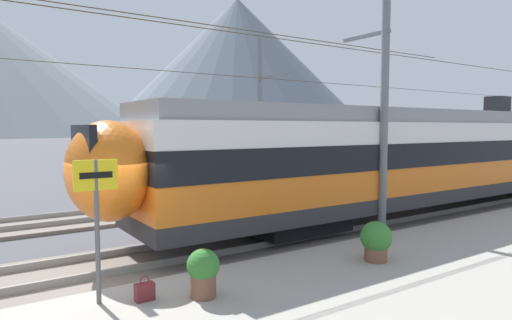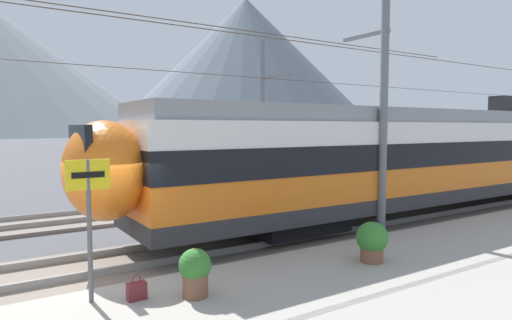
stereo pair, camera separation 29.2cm
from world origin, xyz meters
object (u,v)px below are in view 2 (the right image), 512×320
at_px(catenary_mast_far_side, 264,114).
at_px(platform_sign, 89,198).
at_px(catenary_mast_mid, 381,97).
at_px(potted_plant_platform_edge, 195,270).
at_px(potted_plant_by_shelter, 372,240).
at_px(train_far_track, 506,142).
at_px(handbag_near_sign, 137,291).
at_px(train_near_platform, 439,155).

relative_size(catenary_mast_far_side, platform_sign, 16.32).
height_order(catenary_mast_mid, potted_plant_platform_edge, catenary_mast_mid).
bearing_deg(potted_plant_by_shelter, train_far_track, 22.03).
distance_m(handbag_near_sign, potted_plant_by_shelter, 5.04).
xyz_separation_m(platform_sign, potted_plant_platform_edge, (1.57, -0.73, -1.28)).
xyz_separation_m(catenary_mast_mid, potted_plant_by_shelter, (-2.66, -2.17, -3.30)).
xyz_separation_m(train_far_track, handbag_near_sign, (-28.20, -8.71, -1.76)).
bearing_deg(handbag_near_sign, platform_sign, 154.63).
bearing_deg(train_near_platform, catenary_mast_mid, -163.81).
distance_m(train_near_platform, catenary_mast_mid, 5.28).
relative_size(train_near_platform, platform_sign, 10.77).
relative_size(platform_sign, handbag_near_sign, 5.61).
relative_size(handbag_near_sign, potted_plant_platform_edge, 0.51).
xyz_separation_m(train_far_track, platform_sign, (-28.87, -8.39, -0.16)).
height_order(train_far_track, catenary_mast_far_side, catenary_mast_far_side).
height_order(catenary_mast_far_side, platform_sign, catenary_mast_far_side).
xyz_separation_m(train_near_platform, platform_sign, (-13.04, -2.54, -0.15)).
relative_size(potted_plant_platform_edge, potted_plant_by_shelter, 0.96).
distance_m(train_near_platform, platform_sign, 13.29).
relative_size(catenary_mast_mid, handbag_near_sign, 91.54).
bearing_deg(catenary_mast_mid, potted_plant_by_shelter, -140.78).
height_order(train_near_platform, train_far_track, same).
bearing_deg(train_far_track, platform_sign, -163.79).
bearing_deg(platform_sign, catenary_mast_far_side, 44.71).
relative_size(catenary_mast_mid, potted_plant_platform_edge, 46.40).
height_order(train_far_track, potted_plant_platform_edge, train_far_track).
xyz_separation_m(catenary_mast_far_side, potted_plant_by_shelter, (-4.78, -11.32, -3.09)).
bearing_deg(train_far_track, potted_plant_platform_edge, -161.52).
bearing_deg(catenary_mast_mid, train_far_track, 19.36).
xyz_separation_m(train_near_platform, catenary_mast_mid, (-4.73, -1.37, 1.88)).
distance_m(catenary_mast_far_side, platform_sign, 14.78).
bearing_deg(potted_plant_platform_edge, catenary_mast_mid, 15.75).
height_order(train_near_platform, platform_sign, train_near_platform).
bearing_deg(train_far_track, catenary_mast_far_side, 174.03).
distance_m(catenary_mast_mid, potted_plant_by_shelter, 4.76).
relative_size(train_far_track, handbag_near_sign, 76.01).
height_order(train_far_track, catenary_mast_mid, catenary_mast_mid).
bearing_deg(potted_plant_by_shelter, train_near_platform, 25.61).
bearing_deg(handbag_near_sign, catenary_mast_far_side, 47.49).
relative_size(handbag_near_sign, potted_plant_by_shelter, 0.49).
bearing_deg(train_far_track, potted_plant_by_shelter, -157.97).
distance_m(catenary_mast_mid, catenary_mast_far_side, 9.40).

